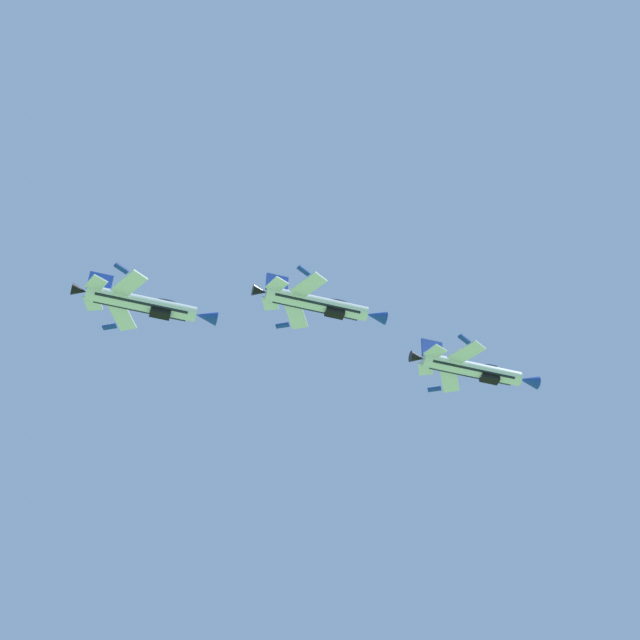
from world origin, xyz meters
TOP-DOWN VIEW (x-y plane):
  - fighter_jet_lead at (-18.42, 78.72)m, footprint 12.96×12.31m
  - fighter_jet_left_wing at (-31.96, 65.12)m, footprint 12.96×12.31m
  - fighter_jet_right_wing at (-47.53, 53.43)m, footprint 12.96×12.32m

SIDE VIEW (x-z plane):
  - fighter_jet_right_wing at x=-47.53m, z-range 82.04..86.42m
  - fighter_jet_lead at x=-18.42m, z-range 82.55..86.93m
  - fighter_jet_left_wing at x=-31.96m, z-range 86.58..90.95m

